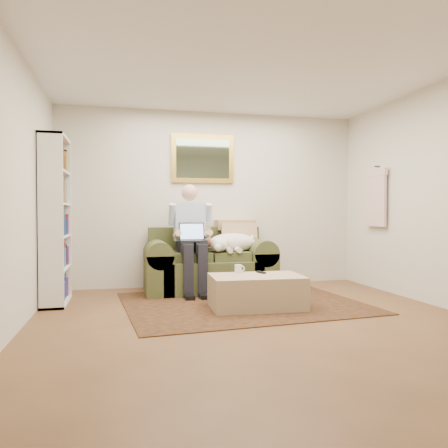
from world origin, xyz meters
name	(u,v)px	position (x,y,z in m)	size (l,w,h in m)	color
room_shell	(254,192)	(0.00, 0.35, 1.30)	(4.51, 5.00, 2.61)	brown
rug	(242,303)	(0.08, 1.09, 0.01)	(2.75, 2.20, 0.01)	black
sofa	(209,269)	(-0.14, 2.02, 0.30)	(1.76, 0.90, 1.06)	#49522B
seated_man	(192,239)	(-0.41, 1.86, 0.74)	(0.58, 0.83, 1.48)	#8CA5D8
laptop	(193,236)	(-0.41, 1.79, 0.78)	(0.34, 0.27, 0.25)	black
sleeping_dog	(232,243)	(0.17, 1.93, 0.67)	(0.73, 0.46, 0.27)	white
ottoman	(256,292)	(0.17, 0.79, 0.19)	(1.04, 0.66, 0.38)	tan
coffee_mug	(238,269)	(0.02, 1.03, 0.43)	(0.08, 0.08, 0.10)	white
tv_remote	(261,272)	(0.28, 0.96, 0.39)	(0.05, 0.15, 0.02)	black
bookshelf	(55,220)	(-2.10, 1.60, 1.00)	(0.28, 0.80, 2.00)	white
wall_mirror	(203,159)	(-0.14, 2.47, 1.90)	(0.94, 0.04, 0.72)	gold
hanging_shirt	(375,195)	(2.19, 1.60, 1.35)	(0.06, 0.52, 0.90)	beige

